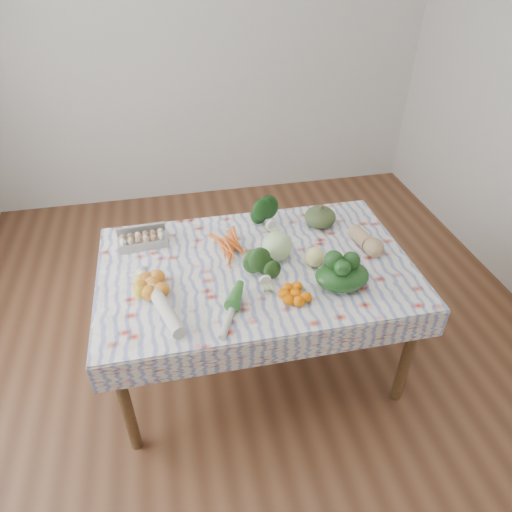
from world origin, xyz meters
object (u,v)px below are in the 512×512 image
(egg_carton, at_px, (143,241))
(dining_table, at_px, (256,277))
(butternut_squash, at_px, (367,240))
(grapefruit, at_px, (315,257))
(kabocha_squash, at_px, (320,217))
(cabbage, at_px, (277,246))

(egg_carton, bearing_deg, dining_table, -31.13)
(butternut_squash, xyz_separation_m, grapefruit, (-0.33, -0.09, -0.00))
(kabocha_squash, height_order, grapefruit, kabocha_squash)
(dining_table, bearing_deg, kabocha_squash, 33.19)
(kabocha_squash, relative_size, butternut_squash, 0.77)
(dining_table, height_order, egg_carton, egg_carton)
(cabbage, distance_m, grapefruit, 0.21)
(dining_table, relative_size, kabocha_squash, 8.64)
(dining_table, relative_size, egg_carton, 5.90)
(butternut_squash, distance_m, grapefruit, 0.34)
(butternut_squash, bearing_deg, grapefruit, -176.56)
(kabocha_squash, xyz_separation_m, butternut_squash, (0.18, -0.28, -0.00))
(cabbage, relative_size, butternut_squash, 0.67)
(kabocha_squash, distance_m, cabbage, 0.42)
(cabbage, height_order, grapefruit, cabbage)
(butternut_squash, bearing_deg, egg_carton, 156.10)
(egg_carton, height_order, cabbage, cabbage)
(kabocha_squash, bearing_deg, grapefruit, -112.49)
(egg_carton, bearing_deg, cabbage, -24.68)
(grapefruit, bearing_deg, egg_carton, 157.81)
(egg_carton, relative_size, cabbage, 1.68)
(cabbage, bearing_deg, butternut_squash, -1.54)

